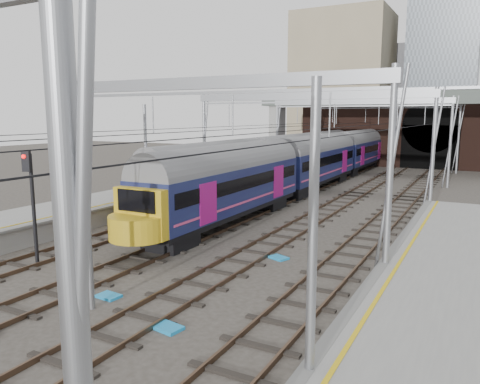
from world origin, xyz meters
The scene contains 12 objects.
ground centered at (0.00, 0.00, 0.00)m, with size 160.00×160.00×0.00m, color #38332D.
tracks centered at (0.00, 15.00, 0.02)m, with size 14.40×80.00×0.22m.
overhead_line centered at (0.00, 21.49, 6.57)m, with size 16.80×80.00×8.00m.
retaining_wall centered at (1.40, 51.93, 4.33)m, with size 28.00×2.75×9.00m.
overbridge centered at (0.00, 46.00, 7.27)m, with size 28.00×3.00×9.25m.
city_skyline centered at (2.73, 70.48, 17.09)m, with size 37.50×27.50×60.00m.
train_main centered at (-2.00, 38.08, 2.44)m, with size 2.71×62.74×4.70m.
train_second centered at (-6.00, 41.67, 2.36)m, with size 2.59×59.84×4.52m.
signal_near_left centered at (-5.72, 4.42, 3.07)m, with size 0.38×0.47×4.86m.
equip_cover_a centered at (-0.20, 2.98, 0.05)m, with size 0.81×0.57×0.09m, color #1A85C6.
equip_cover_b centered at (3.28, 9.89, 0.05)m, with size 0.80×0.56×0.09m, color #1A85C6.
equip_cover_c centered at (3.12, 1.94, 0.05)m, with size 0.85×0.60×0.10m, color #1A85C6.
Camera 1 is at (11.13, -8.59, 6.26)m, focal length 35.00 mm.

